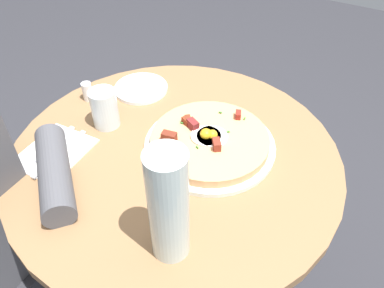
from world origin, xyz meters
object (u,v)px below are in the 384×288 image
dining_table (176,199)px  pizza_plate (210,145)px  water_glass (105,108)px  breakfast_pizza (209,140)px  knife (48,149)px  fork (60,153)px  salt_shaker (87,91)px  water_bottle (169,207)px  bread_plate (141,88)px

dining_table → pizza_plate: 0.20m
pizza_plate → water_glass: 0.28m
breakfast_pizza → knife: breakfast_pizza is taller
breakfast_pizza → water_glass: water_glass is taller
fork → knife: 0.04m
water_glass → salt_shaker: 0.13m
breakfast_pizza → water_bottle: bearing=-167.3°
breakfast_pizza → bread_plate: 0.31m
breakfast_pizza → bread_plate: breakfast_pizza is taller
knife → bread_plate: bearing=-10.6°
water_glass → bread_plate: bearing=3.8°
dining_table → pizza_plate: bearing=-47.8°
pizza_plate → salt_shaker: size_ratio=6.03×
knife → water_bottle: size_ratio=0.72×
bread_plate → water_glass: size_ratio=1.50×
bread_plate → water_glass: bearing=-176.2°
dining_table → knife: (-0.14, 0.27, 0.18)m
pizza_plate → water_glass: size_ratio=3.11×
fork → water_bottle: bearing=-105.2°
salt_shaker → pizza_plate: bearing=-91.7°
bread_plate → knife: size_ratio=0.86×
breakfast_pizza → fork: bearing=123.5°
breakfast_pizza → water_bottle: (-0.29, -0.06, 0.10)m
knife → water_bottle: bearing=-103.9°
salt_shaker → fork: bearing=-157.1°
dining_table → fork: fork is taller
breakfast_pizza → salt_shaker: breakfast_pizza is taller
water_glass → fork: bearing=170.1°
fork → water_glass: (0.15, -0.03, 0.05)m
pizza_plate → fork: bearing=123.4°
pizza_plate → bread_plate: size_ratio=2.07×
pizza_plate → fork: (-0.20, 0.30, 0.00)m
pizza_plate → breakfast_pizza: breakfast_pizza is taller
water_glass → breakfast_pizza: bearing=-79.6°
fork → water_glass: bearing=-11.6°
bread_plate → salt_shaker: 0.15m
fork → salt_shaker: bearing=21.1°
pizza_plate → breakfast_pizza: 0.02m
dining_table → fork: size_ratio=4.46×
pizza_plate → water_bottle: bearing=-167.6°
dining_table → knife: knife is taller
water_bottle → dining_table: bearing=29.7°
water_glass → pizza_plate: bearing=-79.6°
fork → water_bottle: size_ratio=0.72×
water_bottle → salt_shaker: size_ratio=4.69×
breakfast_pizza → knife: bearing=120.7°
fork → knife: bearing=90.0°
knife → water_bottle: 0.43m
bread_plate → knife: bearing=171.1°
bread_plate → knife: 0.33m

